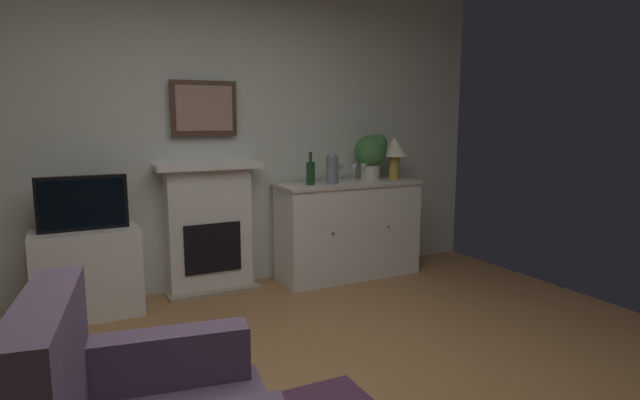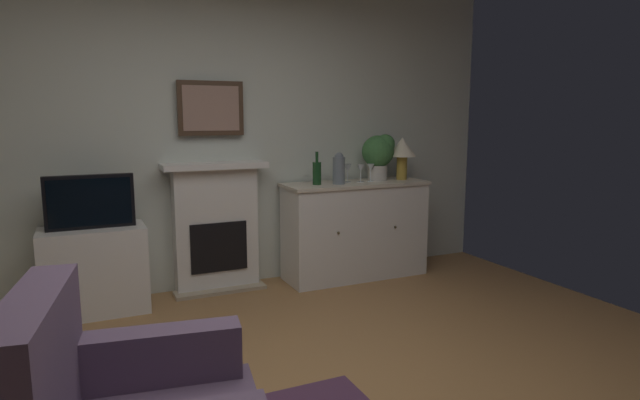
# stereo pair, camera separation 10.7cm
# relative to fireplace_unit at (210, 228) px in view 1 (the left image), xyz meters

# --- Properties ---
(wall_rear) EXTENTS (5.62, 0.06, 2.71)m
(wall_rear) POSITION_rel_fireplace_unit_xyz_m (-0.04, 0.13, 0.81)
(wall_rear) COLOR silver
(wall_rear) RESTS_ON ground_plane
(fireplace_unit) EXTENTS (0.87, 0.30, 1.10)m
(fireplace_unit) POSITION_rel_fireplace_unit_xyz_m (0.00, 0.00, 0.00)
(fireplace_unit) COLOR white
(fireplace_unit) RESTS_ON ground_plane
(framed_picture) EXTENTS (0.55, 0.04, 0.45)m
(framed_picture) POSITION_rel_fireplace_unit_xyz_m (0.00, 0.05, 1.00)
(framed_picture) COLOR #473323
(sideboard_cabinet) EXTENTS (1.34, 0.49, 0.89)m
(sideboard_cabinet) POSITION_rel_fireplace_unit_xyz_m (1.26, -0.18, -0.10)
(sideboard_cabinet) COLOR white
(sideboard_cabinet) RESTS_ON ground_plane
(table_lamp) EXTENTS (0.26, 0.26, 0.40)m
(table_lamp) POSITION_rel_fireplace_unit_xyz_m (1.75, -0.18, 0.62)
(table_lamp) COLOR #B79338
(table_lamp) RESTS_ON sideboard_cabinet
(wine_bottle) EXTENTS (0.08, 0.08, 0.29)m
(wine_bottle) POSITION_rel_fireplace_unit_xyz_m (0.86, -0.19, 0.45)
(wine_bottle) COLOR #193F1E
(wine_bottle) RESTS_ON sideboard_cabinet
(wine_glass_left) EXTENTS (0.07, 0.07, 0.16)m
(wine_glass_left) POSITION_rel_fireplace_unit_xyz_m (1.19, -0.14, 0.46)
(wine_glass_left) COLOR silver
(wine_glass_left) RESTS_ON sideboard_cabinet
(wine_glass_center) EXTENTS (0.07, 0.07, 0.16)m
(wine_glass_center) POSITION_rel_fireplace_unit_xyz_m (1.30, -0.19, 0.46)
(wine_glass_center) COLOR silver
(wine_glass_center) RESTS_ON sideboard_cabinet
(wine_glass_right) EXTENTS (0.07, 0.07, 0.16)m
(wine_glass_right) POSITION_rel_fireplace_unit_xyz_m (1.41, -0.18, 0.46)
(wine_glass_right) COLOR silver
(wine_glass_right) RESTS_ON sideboard_cabinet
(vase_decorative) EXTENTS (0.11, 0.11, 0.28)m
(vase_decorative) POSITION_rel_fireplace_unit_xyz_m (1.06, -0.23, 0.48)
(vase_decorative) COLOR slate
(vase_decorative) RESTS_ON sideboard_cabinet
(tv_cabinet) EXTENTS (0.75, 0.42, 0.66)m
(tv_cabinet) POSITION_rel_fireplace_unit_xyz_m (-0.97, -0.16, -0.22)
(tv_cabinet) COLOR white
(tv_cabinet) RESTS_ON ground_plane
(tv_set) EXTENTS (0.62, 0.07, 0.40)m
(tv_set) POSITION_rel_fireplace_unit_xyz_m (-0.98, -0.19, 0.31)
(tv_set) COLOR black
(tv_set) RESTS_ON tv_cabinet
(potted_plant_small) EXTENTS (0.30, 0.30, 0.43)m
(potted_plant_small) POSITION_rel_fireplace_unit_xyz_m (1.53, -0.13, 0.60)
(potted_plant_small) COLOR beige
(potted_plant_small) RESTS_ON sideboard_cabinet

